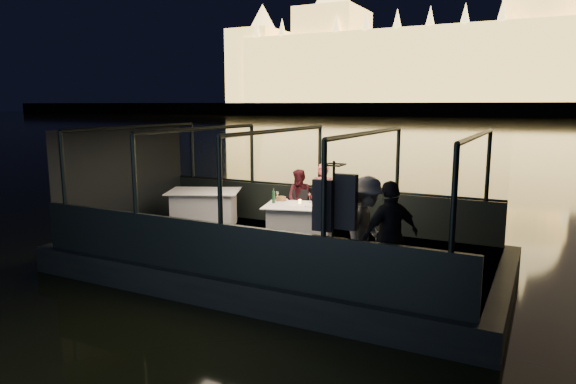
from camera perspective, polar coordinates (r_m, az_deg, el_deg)
The scene contains 29 objects.
river_water at distance 88.88m, azimuth 24.11°, elevation 6.70°, with size 500.00×500.00×0.00m, color black.
boat_hull at distance 10.39m, azimuth -1.01°, elevation -8.79°, with size 8.60×4.40×1.00m, color black.
boat_deck at distance 10.24m, azimuth -1.02°, elevation -6.25°, with size 8.00×4.00×0.04m, color black.
gunwale_port at distance 11.89m, azimuth 3.50°, elevation -1.70°, with size 8.00×0.08×0.90m, color black.
gunwale_starboard at distance 8.47m, azimuth -7.42°, elevation -6.44°, with size 8.00×0.08×0.90m, color black.
cabin_glass_port at distance 11.72m, azimuth 3.55°, elevation 3.82°, with size 8.00×0.02×1.40m, color #99B2B2, non-canonical shape.
cabin_glass_starboard at distance 8.23m, azimuth -7.60°, elevation 1.28°, with size 8.00×0.02×1.40m, color #99B2B2, non-canonical shape.
cabin_roof_glass at distance 9.86m, azimuth -1.06°, elevation 6.83°, with size 8.00×4.00×0.02m, color #99B2B2, non-canonical shape.
end_wall_fore at distance 12.36m, azimuth -17.66°, elevation 1.59°, with size 0.02×4.00×2.30m, color black, non-canonical shape.
end_wall_aft at distance 8.87m, azimuth 22.43°, elevation -1.71°, with size 0.02×4.00×2.30m, color black, non-canonical shape.
canopy_ribs at distance 9.99m, azimuth -1.04°, elevation 0.22°, with size 8.00×4.00×2.30m, color black, non-canonical shape.
embankment at distance 218.76m, azimuth 26.00°, elevation 8.09°, with size 400.00×140.00×6.00m, color #423D33.
parliament_building at distance 185.55m, azimuth 26.42°, elevation 16.64°, with size 220.00×32.00×60.00m, color #F2D18C, non-canonical shape.
dining_table_central at distance 10.55m, azimuth 1.39°, elevation -3.50°, with size 1.45×1.05×0.77m, color silver.
dining_table_aft at distance 11.99m, azimuth -9.28°, elevation -2.03°, with size 1.60×1.16×0.85m, color white.
chair_port_left at distance 11.51m, azimuth 0.80°, elevation -2.05°, with size 0.41×0.41×0.89m, color black.
chair_port_right at distance 11.19m, azimuth 3.48°, elevation -2.41°, with size 0.47×0.47×1.00m, color black.
coat_stand at distance 7.72m, azimuth 5.01°, elevation -4.53°, with size 0.55×0.44×1.98m, color black, non-canonical shape.
person_woman_coral at distance 11.37m, azimuth 3.93°, elevation -0.69°, with size 0.55×0.37×1.52m, color #F1575C.
person_man_maroon at distance 11.61m, azimuth 1.37°, elevation -0.45°, with size 0.65×0.50×1.35m, color #44131B.
passenger_stripe at distance 8.15m, azimuth 8.62°, elevation -4.19°, with size 1.10×0.62×1.71m, color silver.
passenger_dark at distance 7.87m, azimuth 11.32°, elevation -4.78°, with size 0.99×0.42×1.69m, color black.
wine_bottle at distance 10.67m, azimuth -1.62°, elevation -0.45°, with size 0.06×0.06×0.30m, color #153B20.
bread_basket at distance 10.98m, azimuth -0.80°, elevation -0.75°, with size 0.22×0.22×0.09m, color brown.
amber_candle at distance 10.63m, azimuth 1.32°, elevation -1.09°, with size 0.06×0.06×0.08m, color yellow.
plate_near at distance 10.36m, azimuth 2.44°, elevation -1.56°, with size 0.24×0.24×0.01m, color white.
plate_far at distance 11.05m, azimuth -0.62°, elevation -0.85°, with size 0.24×0.24×0.02m, color white.
wine_glass_white at distance 10.83m, azimuth -1.19°, elevation -0.59°, with size 0.07×0.07×0.21m, color silver, non-canonical shape.
wine_glass_red at distance 10.76m, azimuth 2.41°, elevation -0.67°, with size 0.06×0.06×0.19m, color silver, non-canonical shape.
Camera 1 is at (4.62, -8.70, 3.28)m, focal length 32.00 mm.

